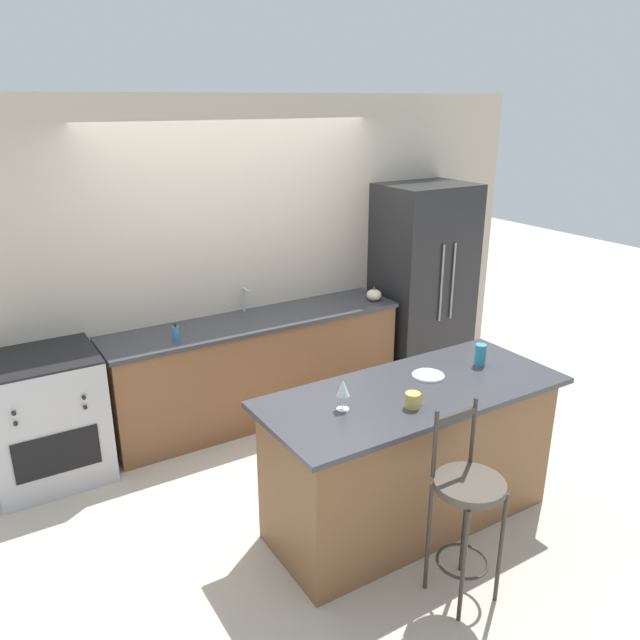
% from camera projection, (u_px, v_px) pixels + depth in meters
% --- Properties ---
extents(ground_plane, '(18.00, 18.00, 0.00)m').
position_uv_depth(ground_plane, '(277.00, 431.00, 5.28)').
color(ground_plane, beige).
extents(wall_back, '(6.00, 0.07, 2.70)m').
position_uv_depth(wall_back, '(238.00, 260.00, 5.35)').
color(wall_back, beige).
rests_on(wall_back, ground_plane).
extents(back_counter, '(2.57, 0.64, 0.91)m').
position_uv_depth(back_counter, '(257.00, 367.00, 5.41)').
color(back_counter, brown).
rests_on(back_counter, ground_plane).
extents(sink_faucet, '(0.02, 0.13, 0.22)m').
position_uv_depth(sink_faucet, '(245.00, 297.00, 5.36)').
color(sink_faucet, '#ADAFB5').
rests_on(sink_faucet, back_counter).
extents(kitchen_island, '(1.97, 0.83, 0.96)m').
position_uv_depth(kitchen_island, '(411.00, 456.00, 4.02)').
color(kitchen_island, brown).
rests_on(kitchen_island, ground_plane).
extents(refrigerator, '(0.86, 0.70, 1.91)m').
position_uv_depth(refrigerator, '(422.00, 283.00, 6.07)').
color(refrigerator, '#232326').
rests_on(refrigerator, ground_plane).
extents(oven_range, '(0.78, 0.70, 0.96)m').
position_uv_depth(oven_range, '(46.00, 418.00, 4.51)').
color(oven_range, '#B7B7BC').
rests_on(oven_range, ground_plane).
extents(bar_stool_near, '(0.38, 0.38, 1.14)m').
position_uv_depth(bar_stool_near, '(467.00, 502.00, 3.35)').
color(bar_stool_near, '#332D28').
rests_on(bar_stool_near, ground_plane).
extents(dinner_plate, '(0.21, 0.21, 0.02)m').
position_uv_depth(dinner_plate, '(428.00, 375.00, 4.04)').
color(dinner_plate, white).
rests_on(dinner_plate, kitchen_island).
extents(wine_glass, '(0.08, 0.08, 0.19)m').
position_uv_depth(wine_glass, '(343.00, 389.00, 3.57)').
color(wine_glass, white).
rests_on(wine_glass, kitchen_island).
extents(coffee_mug, '(0.12, 0.09, 0.09)m').
position_uv_depth(coffee_mug, '(413.00, 400.00, 3.63)').
color(coffee_mug, '#C1B251').
rests_on(coffee_mug, kitchen_island).
extents(tumbler_cup, '(0.08, 0.08, 0.15)m').
position_uv_depth(tumbler_cup, '(480.00, 355.00, 4.19)').
color(tumbler_cup, teal).
rests_on(tumbler_cup, kitchen_island).
extents(pumpkin_decoration, '(0.14, 0.14, 0.13)m').
position_uv_depth(pumpkin_decoration, '(374.00, 295.00, 5.70)').
color(pumpkin_decoration, beige).
rests_on(pumpkin_decoration, back_counter).
extents(soap_bottle, '(0.05, 0.05, 0.14)m').
position_uv_depth(soap_bottle, '(176.00, 333.00, 4.76)').
color(soap_bottle, teal).
rests_on(soap_bottle, back_counter).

